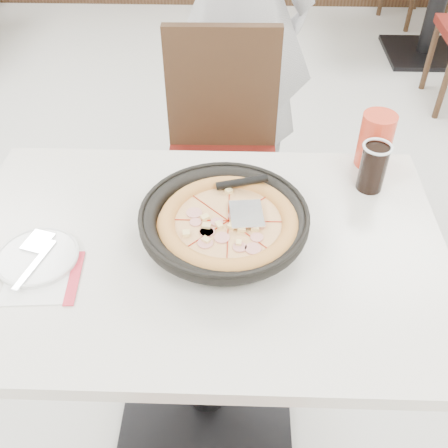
{
  "coord_description": "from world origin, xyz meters",
  "views": [
    {
      "loc": [
        0.3,
        -1.11,
        1.65
      ],
      "look_at": [
        0.27,
        -0.18,
        0.8
      ],
      "focal_mm": 42.0,
      "sensor_mm": 36.0,
      "label": 1
    }
  ],
  "objects_px": {
    "main_table": "(205,335)",
    "pizza": "(228,228)",
    "diner_person": "(238,5)",
    "bg_table_right": "(438,2)",
    "chair_far": "(221,171)",
    "cola_glass": "(373,168)",
    "pizza_pan": "(224,226)",
    "side_plate": "(38,257)",
    "red_cup": "(375,140)"
  },
  "relations": [
    {
      "from": "main_table",
      "to": "pizza_pan",
      "type": "height_order",
      "value": "pizza_pan"
    },
    {
      "from": "pizza_pan",
      "to": "cola_glass",
      "type": "distance_m",
      "value": 0.45
    },
    {
      "from": "pizza_pan",
      "to": "pizza",
      "type": "xyz_separation_m",
      "value": [
        0.01,
        -0.02,
        0.02
      ]
    },
    {
      "from": "cola_glass",
      "to": "red_cup",
      "type": "bearing_deg",
      "value": 77.89
    },
    {
      "from": "pizza_pan",
      "to": "cola_glass",
      "type": "xyz_separation_m",
      "value": [
        0.39,
        0.22,
        0.02
      ]
    },
    {
      "from": "cola_glass",
      "to": "diner_person",
      "type": "relative_size",
      "value": 0.07
    },
    {
      "from": "pizza_pan",
      "to": "main_table",
      "type": "bearing_deg",
      "value": -158.43
    },
    {
      "from": "chair_far",
      "to": "cola_glass",
      "type": "xyz_separation_m",
      "value": [
        0.42,
        -0.43,
        0.34
      ]
    },
    {
      "from": "main_table",
      "to": "pizza_pan",
      "type": "relative_size",
      "value": 3.64
    },
    {
      "from": "cola_glass",
      "to": "bg_table_right",
      "type": "relative_size",
      "value": 0.11
    },
    {
      "from": "main_table",
      "to": "side_plate",
      "type": "relative_size",
      "value": 6.28
    },
    {
      "from": "main_table",
      "to": "bg_table_right",
      "type": "distance_m",
      "value": 3.09
    },
    {
      "from": "red_cup",
      "to": "diner_person",
      "type": "distance_m",
      "value": 0.95
    },
    {
      "from": "main_table",
      "to": "diner_person",
      "type": "distance_m",
      "value": 1.32
    },
    {
      "from": "pizza",
      "to": "side_plate",
      "type": "bearing_deg",
      "value": -172.1
    },
    {
      "from": "chair_far",
      "to": "pizza_pan",
      "type": "bearing_deg",
      "value": 91.81
    },
    {
      "from": "chair_far",
      "to": "red_cup",
      "type": "relative_size",
      "value": 5.94
    },
    {
      "from": "diner_person",
      "to": "bg_table_right",
      "type": "xyz_separation_m",
      "value": [
        1.34,
        1.53,
        -0.52
      ]
    },
    {
      "from": "pizza_pan",
      "to": "cola_glass",
      "type": "relative_size",
      "value": 2.53
    },
    {
      "from": "pizza",
      "to": "side_plate",
      "type": "relative_size",
      "value": 1.77
    },
    {
      "from": "side_plate",
      "to": "diner_person",
      "type": "height_order",
      "value": "diner_person"
    },
    {
      "from": "side_plate",
      "to": "diner_person",
      "type": "distance_m",
      "value": 1.36
    },
    {
      "from": "pizza_pan",
      "to": "side_plate",
      "type": "height_order",
      "value": "pizza_pan"
    },
    {
      "from": "pizza",
      "to": "diner_person",
      "type": "relative_size",
      "value": 0.19
    },
    {
      "from": "red_cup",
      "to": "chair_far",
      "type": "bearing_deg",
      "value": 144.58
    },
    {
      "from": "pizza_pan",
      "to": "red_cup",
      "type": "bearing_deg",
      "value": 38.38
    },
    {
      "from": "bg_table_right",
      "to": "red_cup",
      "type": "bearing_deg",
      "value": -111.49
    },
    {
      "from": "chair_far",
      "to": "side_plate",
      "type": "distance_m",
      "value": 0.89
    },
    {
      "from": "main_table",
      "to": "pizza",
      "type": "distance_m",
      "value": 0.44
    },
    {
      "from": "main_table",
      "to": "pizza",
      "type": "xyz_separation_m",
      "value": [
        0.07,
        -0.0,
        0.44
      ]
    },
    {
      "from": "pizza",
      "to": "diner_person",
      "type": "height_order",
      "value": "diner_person"
    },
    {
      "from": "diner_person",
      "to": "bg_table_right",
      "type": "distance_m",
      "value": 2.1
    },
    {
      "from": "main_table",
      "to": "cola_glass",
      "type": "distance_m",
      "value": 0.67
    },
    {
      "from": "side_plate",
      "to": "red_cup",
      "type": "bearing_deg",
      "value": 25.93
    },
    {
      "from": "side_plate",
      "to": "bg_table_right",
      "type": "height_order",
      "value": "side_plate"
    },
    {
      "from": "red_cup",
      "to": "main_table",
      "type": "bearing_deg",
      "value": -143.29
    },
    {
      "from": "side_plate",
      "to": "bg_table_right",
      "type": "distance_m",
      "value": 3.36
    },
    {
      "from": "pizza_pan",
      "to": "side_plate",
      "type": "distance_m",
      "value": 0.45
    },
    {
      "from": "pizza",
      "to": "main_table",
      "type": "bearing_deg",
      "value": 178.83
    },
    {
      "from": "side_plate",
      "to": "diner_person",
      "type": "bearing_deg",
      "value": 70.31
    },
    {
      "from": "cola_glass",
      "to": "diner_person",
      "type": "distance_m",
      "value": 1.05
    },
    {
      "from": "chair_far",
      "to": "diner_person",
      "type": "distance_m",
      "value": 0.68
    },
    {
      "from": "main_table",
      "to": "bg_table_right",
      "type": "bearing_deg",
      "value": 62.74
    },
    {
      "from": "pizza_pan",
      "to": "pizza",
      "type": "relative_size",
      "value": 0.97
    },
    {
      "from": "pizza",
      "to": "bg_table_right",
      "type": "distance_m",
      "value": 3.09
    },
    {
      "from": "main_table",
      "to": "bg_table_right",
      "type": "height_order",
      "value": "same"
    },
    {
      "from": "bg_table_right",
      "to": "chair_far",
      "type": "bearing_deg",
      "value": -123.8
    },
    {
      "from": "pizza_pan",
      "to": "red_cup",
      "type": "height_order",
      "value": "red_cup"
    },
    {
      "from": "side_plate",
      "to": "red_cup",
      "type": "height_order",
      "value": "red_cup"
    },
    {
      "from": "chair_far",
      "to": "cola_glass",
      "type": "height_order",
      "value": "chair_far"
    }
  ]
}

